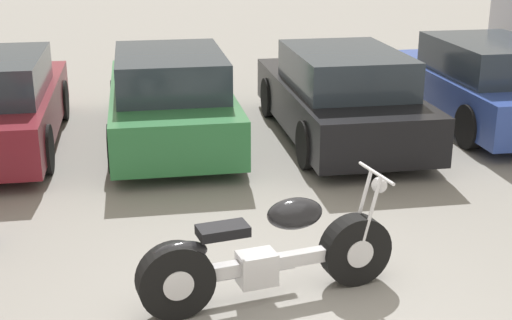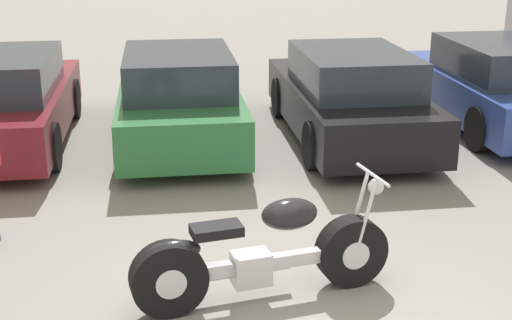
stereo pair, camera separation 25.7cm
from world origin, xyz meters
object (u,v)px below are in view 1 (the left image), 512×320
at_px(motorcycle, 267,255).
at_px(parked_car_black, 340,96).
at_px(parked_car_blue, 483,83).
at_px(parked_car_green, 170,98).

bearing_deg(motorcycle, parked_car_black, 66.57).
relative_size(motorcycle, parked_car_blue, 0.54).
relative_size(parked_car_black, parked_car_blue, 1.00).
bearing_deg(parked_car_green, parked_car_blue, 1.83).
bearing_deg(parked_car_green, parked_car_black, -6.39).
height_order(parked_car_green, parked_car_black, same).
relative_size(parked_car_green, parked_car_blue, 1.00).
height_order(motorcycle, parked_car_green, parked_car_green).
distance_m(motorcycle, parked_car_black, 5.17).
bearing_deg(parked_car_blue, parked_car_green, -178.17).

